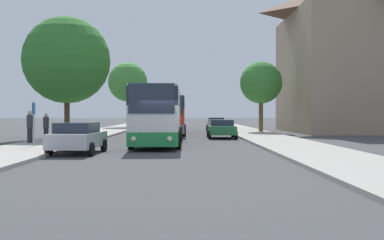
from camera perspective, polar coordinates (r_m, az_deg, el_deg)
ground_plane at (r=22.43m, az=-3.25°, el=-3.97°), size 300.00×300.00×0.00m
sidewalk_left at (r=23.76m, az=-20.40°, el=-3.57°), size 4.00×120.00×0.15m
sidewalk_right at (r=23.22m, az=14.32°, el=-3.65°), size 4.00×120.00×0.15m
building_right_background at (r=48.94m, az=21.63°, el=8.17°), size 15.91×14.72×16.30m
bus_front at (r=26.69m, az=-4.28°, el=0.64°), size 2.80×10.53×3.35m
bus_middle at (r=39.65m, az=-2.91°, el=0.68°), size 2.93×11.02×3.27m
bus_rear at (r=53.81m, az=-2.81°, el=0.81°), size 2.76×12.08×3.41m
parked_car_left_curb at (r=21.60m, az=-14.31°, el=-2.15°), size 2.23×4.01×1.46m
parked_car_right_near at (r=33.91m, az=3.77°, el=-1.07°), size 2.14×4.04×1.40m
parked_car_right_far at (r=46.81m, az=3.07°, el=-0.52°), size 1.95×4.17×1.43m
bus_stop_sign at (r=25.21m, az=-19.46°, el=0.18°), size 0.08×0.45×2.35m
pedestrian_waiting_near at (r=27.99m, az=-19.90°, el=-0.77°), size 0.36×0.36×1.89m
pedestrian_waiting_far at (r=29.74m, az=-18.04°, el=-0.84°), size 0.36×0.36×1.74m
tree_left_near at (r=34.98m, az=-15.62°, el=7.32°), size 6.46×6.46×8.92m
tree_left_far at (r=57.42m, az=-8.16°, el=4.77°), size 4.95×4.95×8.14m
tree_right_near at (r=43.31m, az=8.75°, el=4.69°), size 4.01×4.01×6.65m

